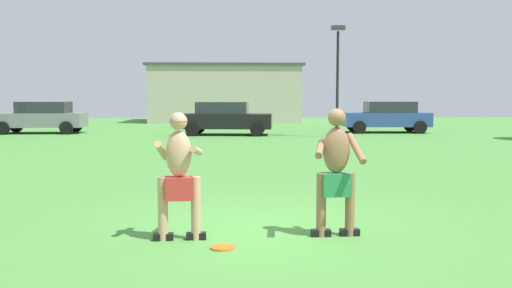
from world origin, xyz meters
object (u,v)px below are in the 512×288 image
object	(u,v)px
player_in_green	(336,169)
car_blue_near_post	(387,116)
frisbee	(223,248)
lamp_post	(338,68)
car_gray_mid_lot	(41,117)
player_with_cap	(179,170)
car_black_far_end	(226,118)

from	to	relation	value
player_in_green	car_blue_near_post	bearing A→B (deg)	72.10
player_in_green	car_blue_near_post	world-z (taller)	player_in_green
frisbee	player_in_green	bearing A→B (deg)	19.51
player_in_green	lamp_post	bearing A→B (deg)	78.75
car_gray_mid_lot	player_with_cap	bearing A→B (deg)	-67.53
player_with_cap	car_black_far_end	xyz separation A→B (m)	(0.52, 19.39, -0.09)
car_gray_mid_lot	player_in_green	bearing A→B (deg)	-62.80
frisbee	car_black_far_end	xyz separation A→B (m)	(-0.04, 19.84, 0.81)
lamp_post	player_in_green	bearing A→B (deg)	-101.25
player_with_cap	car_gray_mid_lot	xyz separation A→B (m)	(-8.69, 21.00, -0.09)
car_black_far_end	frisbee	bearing A→B (deg)	-89.87
frisbee	car_black_far_end	world-z (taller)	car_black_far_end
player_with_cap	lamp_post	world-z (taller)	lamp_post
car_gray_mid_lot	lamp_post	size ratio (longest dim) A/B	0.87
player_with_cap	car_blue_near_post	xyz separation A→B (m)	(8.72, 20.69, -0.09)
frisbee	car_blue_near_post	world-z (taller)	car_blue_near_post
frisbee	car_black_far_end	bearing A→B (deg)	90.13
player_in_green	lamp_post	xyz separation A→B (m)	(3.48, 17.50, 2.21)
car_blue_near_post	car_black_far_end	world-z (taller)	same
player_with_cap	player_in_green	size ratio (longest dim) A/B	0.98
car_blue_near_post	car_black_far_end	size ratio (longest dim) A/B	0.98
car_blue_near_post	player_with_cap	bearing A→B (deg)	-112.86
player_with_cap	frisbee	xyz separation A→B (m)	(0.56, -0.45, -0.90)
player_with_cap	frisbee	distance (m)	1.15
player_in_green	car_gray_mid_lot	distance (m)	23.52
player_with_cap	lamp_post	bearing A→B (deg)	72.50
car_gray_mid_lot	lamp_post	xyz separation A→B (m)	(14.23, -3.42, 2.29)
frisbee	player_with_cap	bearing A→B (deg)	141.33
player_in_green	car_gray_mid_lot	bearing A→B (deg)	117.20
player_with_cap	car_gray_mid_lot	size ratio (longest dim) A/B	0.39
player_in_green	car_black_far_end	distance (m)	19.37
player_in_green	player_with_cap	bearing A→B (deg)	-177.71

